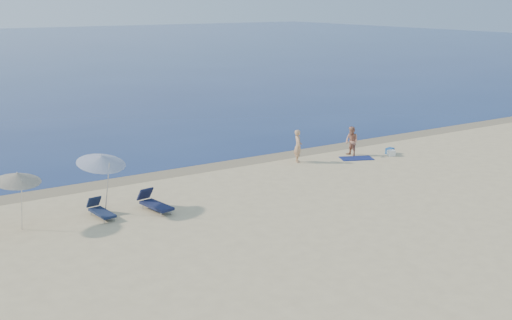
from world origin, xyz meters
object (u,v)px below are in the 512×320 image
Objects in this scene: person_right at (352,141)px; blue_cooler at (390,151)px; umbrella_near at (101,160)px; person_left at (298,146)px.

person_right reaches higher than blue_cooler.
person_right is 0.63× the size of umbrella_near.
blue_cooler is (2.06, -0.81, -0.63)m from person_right.
umbrella_near is (-11.18, -2.20, 1.28)m from person_left.
blue_cooler is at bearing 66.88° from person_right.
umbrella_near reaches higher than blue_cooler.
person_left is at bearing -2.26° from umbrella_near.
person_left is at bearing -99.91° from person_right.
umbrella_near is at bearing 125.40° from person_left.
umbrella_near reaches higher than person_right.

